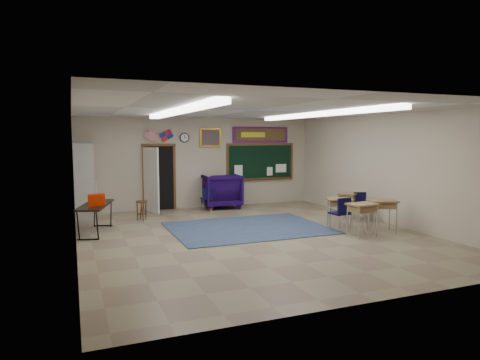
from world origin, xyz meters
name	(u,v)px	position (x,y,z in m)	size (l,w,h in m)	color
floor	(253,235)	(0.00, 0.00, 0.00)	(9.00, 9.00, 0.00)	#84785B
back_wall	(200,163)	(0.00, 4.50, 1.50)	(8.00, 0.04, 3.00)	#AFA38D
front_wall	(379,199)	(0.00, -4.50, 1.50)	(8.00, 0.04, 3.00)	#AFA38D
left_wall	(74,180)	(-4.00, 0.00, 1.50)	(0.04, 9.00, 3.00)	#AFA38D
right_wall	(388,169)	(4.00, 0.00, 1.50)	(0.04, 9.00, 3.00)	#AFA38D
ceiling	(254,110)	(0.00, 0.00, 3.00)	(8.00, 9.00, 0.04)	silver
area_rug	(248,228)	(0.20, 0.80, 0.01)	(4.00, 3.00, 0.02)	#354A64
fluorescent_strips	(254,113)	(0.00, 0.00, 2.94)	(3.86, 6.00, 0.10)	white
doorway	(157,178)	(-1.50, 4.35, 1.06)	(1.10, 0.89, 2.16)	black
chalkboard	(261,163)	(2.20, 4.46, 1.46)	(2.55, 0.14, 1.30)	brown
bulletin_board	(261,135)	(2.20, 4.47, 2.45)	(2.10, 0.05, 0.55)	#A90E13
framed_art_print	(211,138)	(0.35, 4.47, 2.35)	(0.75, 0.05, 0.65)	#B07D22
wall_clock	(184,138)	(-0.55, 4.47, 2.35)	(0.32, 0.05, 0.32)	black
wall_flags	(159,134)	(-1.40, 4.44, 2.48)	(1.16, 0.06, 0.70)	red
storage_cabinet	(84,181)	(-3.71, 3.85, 1.10)	(0.59, 1.25, 2.20)	#A4A5A0
wingback_armchair	(221,191)	(0.60, 4.15, 0.57)	(1.22, 1.26, 1.14)	#130532
student_chair_reading	(207,199)	(-0.01, 3.79, 0.38)	(0.38, 0.38, 0.75)	black
student_chair_desk_a	(339,214)	(2.21, -0.36, 0.44)	(0.44, 0.44, 0.87)	black
student_chair_desk_b	(362,207)	(3.49, 0.39, 0.41)	(0.41, 0.41, 0.82)	black
student_desk_front_left	(339,211)	(2.49, 0.04, 0.43)	(0.78, 0.70, 0.77)	olive
student_desk_front_right	(349,205)	(3.32, 0.78, 0.44)	(0.83, 0.78, 0.79)	olive
student_desk_back_left	(362,218)	(2.37, -1.07, 0.45)	(0.71, 0.56, 0.80)	olive
student_desk_back_right	(382,214)	(3.15, -0.84, 0.45)	(0.80, 0.68, 0.81)	olive
folding_table	(96,217)	(-3.52, 1.69, 0.40)	(1.04, 1.84, 1.00)	black
wooden_stool	(142,210)	(-2.22, 2.91, 0.29)	(0.32, 0.32, 0.56)	#4C2916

